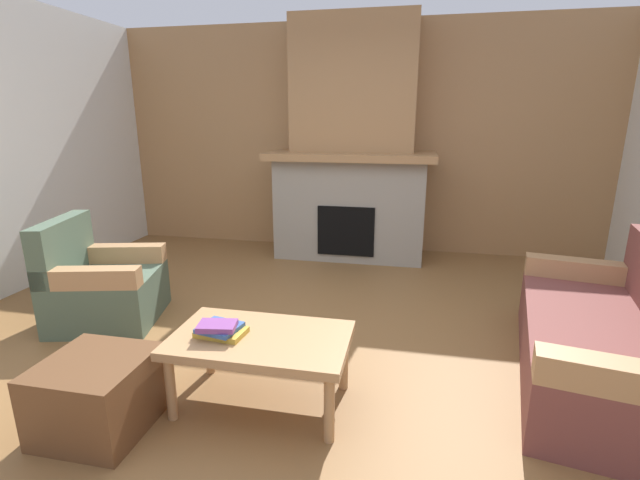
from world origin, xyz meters
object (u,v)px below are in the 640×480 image
at_px(couch, 609,340).
at_px(coffee_table, 261,344).
at_px(ottoman, 98,394).
at_px(armchair, 102,286).
at_px(fireplace, 352,158).

xyz_separation_m(couch, coffee_table, (-2.03, -0.64, 0.09)).
xyz_separation_m(couch, ottoman, (-2.82, -1.03, -0.09)).
distance_m(couch, armchair, 3.67).
xyz_separation_m(armchair, ottoman, (0.85, -1.19, -0.09)).
height_order(fireplace, armchair, fireplace).
bearing_deg(ottoman, fireplace, 75.84).
distance_m(fireplace, ottoman, 3.67).
relative_size(armchair, coffee_table, 0.92).
bearing_deg(couch, coffee_table, -162.45).
bearing_deg(armchair, ottoman, -54.35).
bearing_deg(fireplace, ottoman, -104.16).
relative_size(couch, armchair, 2.09).
bearing_deg(couch, fireplace, 128.97).
relative_size(fireplace, coffee_table, 2.70).
relative_size(coffee_table, ottoman, 1.92).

